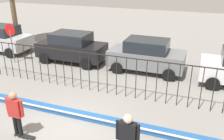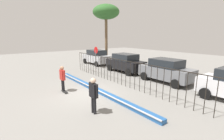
# 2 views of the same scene
# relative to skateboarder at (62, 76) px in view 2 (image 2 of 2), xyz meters

# --- Properties ---
(ground_plane) EXTENTS (60.00, 60.00, 0.00)m
(ground_plane) POSITION_rel_skateboarder_xyz_m (1.30, 1.09, -1.05)
(ground_plane) COLOR gray
(bowl_coping_ledge) EXTENTS (11.00, 0.40, 0.27)m
(bowl_coping_ledge) POSITION_rel_skateboarder_xyz_m (1.30, 1.81, -0.93)
(bowl_coping_ledge) COLOR #235699
(bowl_coping_ledge) RESTS_ON ground
(perimeter_fence) EXTENTS (14.04, 0.04, 1.95)m
(perimeter_fence) POSITION_rel_skateboarder_xyz_m (1.30, 4.15, 0.13)
(perimeter_fence) COLOR black
(perimeter_fence) RESTS_ON ground
(skateboarder) EXTENTS (0.71, 0.27, 1.76)m
(skateboarder) POSITION_rel_skateboarder_xyz_m (0.00, 0.00, 0.00)
(skateboarder) COLOR black
(skateboarder) RESTS_ON ground
(skateboard) EXTENTS (0.80, 0.20, 0.07)m
(skateboard) POSITION_rel_skateboarder_xyz_m (0.25, -0.02, -1.00)
(skateboard) COLOR black
(skateboard) RESTS_ON ground
(camera_operator) EXTENTS (0.73, 0.27, 1.80)m
(camera_operator) POSITION_rel_skateboarder_xyz_m (4.04, -0.01, 0.02)
(camera_operator) COLOR black
(camera_operator) RESTS_ON ground
(parked_car_silver) EXTENTS (4.30, 2.12, 1.90)m
(parked_car_silver) POSITION_rel_skateboarder_xyz_m (-7.75, 7.58, -0.08)
(parked_car_silver) COLOR #B7BABF
(parked_car_silver) RESTS_ON ground
(parked_car_black) EXTENTS (4.30, 2.12, 1.90)m
(parked_car_black) POSITION_rel_skateboarder_xyz_m (-1.97, 7.47, -0.08)
(parked_car_black) COLOR black
(parked_car_black) RESTS_ON ground
(parked_car_gray) EXTENTS (4.30, 2.12, 1.90)m
(parked_car_gray) POSITION_rel_skateboarder_xyz_m (2.86, 7.56, -0.08)
(parked_car_gray) COLOR slate
(parked_car_gray) RESTS_ON ground
(stop_sign) EXTENTS (0.76, 0.07, 2.50)m
(stop_sign) POSITION_rel_skateboarder_xyz_m (-5.36, 6.00, 0.56)
(stop_sign) COLOR slate
(stop_sign) RESTS_ON ground
(palm_tree_short) EXTENTS (3.48, 3.48, 7.71)m
(palm_tree_short) POSITION_rel_skateboarder_xyz_m (-7.63, 9.09, 5.57)
(palm_tree_short) COLOR brown
(palm_tree_short) RESTS_ON ground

